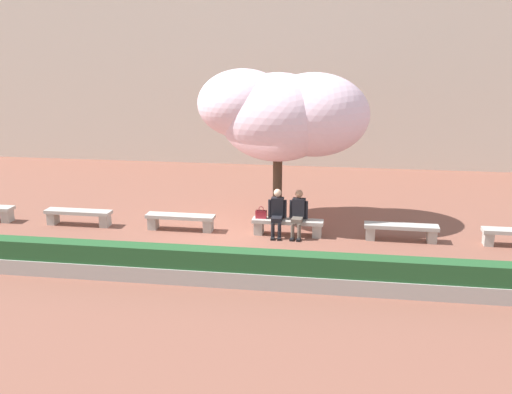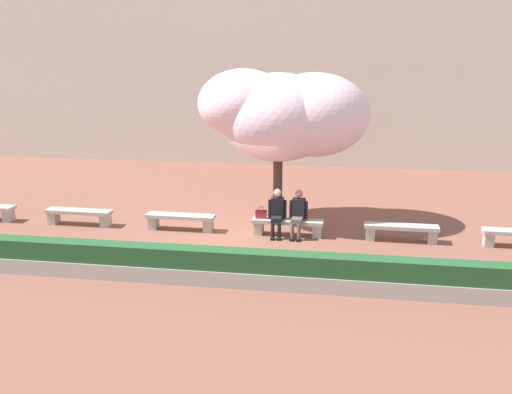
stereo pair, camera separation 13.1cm
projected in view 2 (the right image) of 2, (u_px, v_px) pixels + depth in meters
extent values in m
plane|color=brown|center=(233.00, 232.00, 16.71)|extent=(100.00, 100.00, 0.00)
cube|color=beige|center=(283.00, 58.00, 26.46)|extent=(34.29, 4.00, 8.90)
cube|color=#ADA89E|center=(8.00, 215.00, 17.72)|extent=(0.24, 0.34, 0.35)
cube|color=#ADA89E|center=(79.00, 211.00, 17.32)|extent=(1.95, 0.43, 0.10)
cube|color=#ADA89E|center=(54.00, 218.00, 17.50)|extent=(0.24, 0.34, 0.35)
cube|color=#ADA89E|center=(106.00, 220.00, 17.24)|extent=(0.24, 0.34, 0.35)
cube|color=#ADA89E|center=(180.00, 216.00, 16.84)|extent=(1.95, 0.43, 0.10)
cube|color=#ADA89E|center=(153.00, 222.00, 17.03)|extent=(0.24, 0.34, 0.35)
cube|color=#ADA89E|center=(208.00, 225.00, 16.77)|extent=(0.24, 0.34, 0.35)
cube|color=#ADA89E|center=(288.00, 221.00, 16.37)|extent=(1.95, 0.43, 0.10)
cube|color=#ADA89E|center=(259.00, 228.00, 16.56)|extent=(0.24, 0.34, 0.35)
cube|color=#ADA89E|center=(317.00, 231.00, 16.30)|extent=(0.24, 0.34, 0.35)
cube|color=#ADA89E|center=(401.00, 227.00, 15.90)|extent=(1.95, 0.43, 0.10)
cube|color=#ADA89E|center=(370.00, 233.00, 16.08)|extent=(0.24, 0.34, 0.35)
cube|color=#ADA89E|center=(432.00, 236.00, 15.82)|extent=(0.24, 0.34, 0.35)
cube|color=#ADA89E|center=(489.00, 239.00, 15.61)|extent=(0.24, 0.34, 0.35)
cube|color=black|center=(272.00, 238.00, 16.12)|extent=(0.11, 0.22, 0.06)
cylinder|color=black|center=(273.00, 230.00, 16.12)|extent=(0.10, 0.10, 0.42)
cube|color=black|center=(279.00, 239.00, 16.10)|extent=(0.11, 0.22, 0.06)
cylinder|color=black|center=(279.00, 231.00, 16.10)|extent=(0.10, 0.10, 0.42)
cube|color=black|center=(277.00, 219.00, 16.21)|extent=(0.30, 0.41, 0.12)
cube|color=black|center=(277.00, 207.00, 16.36)|extent=(0.35, 0.23, 0.54)
sphere|color=beige|center=(278.00, 193.00, 16.25)|extent=(0.21, 0.21, 0.21)
cylinder|color=black|center=(270.00, 209.00, 16.37)|extent=(0.09, 0.09, 0.50)
cylinder|color=black|center=(285.00, 209.00, 16.32)|extent=(0.09, 0.09, 0.50)
cube|color=black|center=(292.00, 239.00, 16.05)|extent=(0.12, 0.23, 0.06)
cylinder|color=brown|center=(292.00, 231.00, 16.05)|extent=(0.10, 0.10, 0.42)
cube|color=black|center=(298.00, 240.00, 16.00)|extent=(0.12, 0.23, 0.06)
cylinder|color=brown|center=(299.00, 232.00, 16.01)|extent=(0.10, 0.10, 0.42)
cube|color=brown|center=(297.00, 220.00, 16.13)|extent=(0.32, 0.42, 0.12)
cube|color=black|center=(299.00, 208.00, 16.27)|extent=(0.36, 0.25, 0.54)
sphere|color=#A37556|center=(299.00, 194.00, 16.16)|extent=(0.21, 0.21, 0.21)
cylinder|color=black|center=(291.00, 209.00, 16.31)|extent=(0.09, 0.09, 0.50)
cylinder|color=black|center=(306.00, 210.00, 16.21)|extent=(0.09, 0.09, 0.50)
cube|color=#A3232D|center=(261.00, 214.00, 16.46)|extent=(0.30, 0.14, 0.22)
cube|color=maroon|center=(261.00, 211.00, 16.44)|extent=(0.30, 0.15, 0.04)
torus|color=maroon|center=(261.00, 209.00, 16.42)|extent=(0.14, 0.02, 0.14)
cylinder|color=#473323|center=(278.00, 188.00, 17.51)|extent=(0.27, 0.27, 2.00)
ellipsoid|color=#F4CCDB|center=(278.00, 117.00, 16.98)|extent=(3.33, 3.33, 2.50)
ellipsoid|color=#F4CCDB|center=(244.00, 103.00, 17.09)|extent=(2.61, 2.83, 1.95)
ellipsoid|color=#F4CCDB|center=(314.00, 115.00, 16.92)|extent=(3.14, 3.02, 2.36)
cube|color=#ADA89E|center=(201.00, 275.00, 13.23)|extent=(19.94, 0.50, 0.36)
cube|color=#235128|center=(201.00, 258.00, 13.12)|extent=(19.84, 0.44, 0.44)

